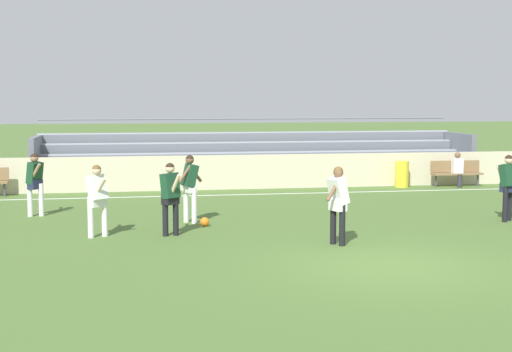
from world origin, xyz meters
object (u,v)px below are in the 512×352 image
(player_dark_dropping_back, at_px, (170,193))
(player_white_wide_right, at_px, (97,195))
(player_dark_challenging, at_px, (190,182))
(player_white_trailing_run, at_px, (338,199))
(soccer_ball, at_px, (205,222))
(bleacher_stand, at_px, (257,155))
(player_dark_on_ball, at_px, (35,179))
(spectator_seated, at_px, (458,167))
(trash_bin, at_px, (402,174))
(player_dark_overlapping, at_px, (508,182))
(bench_centre_sideline, at_px, (456,171))

(player_dark_dropping_back, relative_size, player_white_wide_right, 1.02)
(player_dark_challenging, height_order, player_white_trailing_run, player_dark_challenging)
(player_white_trailing_run, height_order, soccer_ball, player_white_trailing_run)
(bleacher_stand, distance_m, player_white_wide_right, 11.99)
(player_dark_challenging, relative_size, player_dark_on_ball, 1.02)
(soccer_ball, bearing_deg, spectator_seated, 34.20)
(trash_bin, distance_m, player_dark_overlapping, 7.27)
(player_dark_challenging, height_order, player_dark_overlapping, player_dark_challenging)
(player_dark_challenging, relative_size, player_dark_dropping_back, 1.03)
(soccer_ball, bearing_deg, bleacher_stand, 72.96)
(player_dark_overlapping, bearing_deg, player_white_trailing_run, -156.55)
(player_white_wide_right, bearing_deg, trash_bin, 37.37)
(bleacher_stand, height_order, player_white_trailing_run, bleacher_stand)
(bleacher_stand, distance_m, player_dark_on_ball, 10.32)
(player_dark_challenging, xyz_separation_m, player_dark_overlapping, (7.84, -1.12, -0.01))
(player_white_wide_right, bearing_deg, spectator_seated, 31.78)
(player_dark_dropping_back, relative_size, player_dark_overlapping, 0.98)
(spectator_seated, relative_size, soccer_ball, 5.50)
(player_dark_overlapping, height_order, soccer_ball, player_dark_overlapping)
(player_dark_overlapping, bearing_deg, soccer_ball, 175.77)
(bleacher_stand, relative_size, player_dark_overlapping, 9.72)
(bench_centre_sideline, bearing_deg, soccer_ball, -145.32)
(player_dark_dropping_back, height_order, soccer_ball, player_dark_dropping_back)
(trash_bin, relative_size, soccer_ball, 4.12)
(trash_bin, distance_m, player_white_trailing_run, 10.70)
(player_dark_overlapping, relative_size, player_white_trailing_run, 1.01)
(player_dark_dropping_back, bearing_deg, spectator_seated, 36.03)
(player_dark_dropping_back, bearing_deg, bench_centre_sideline, 36.45)
(player_dark_dropping_back, bearing_deg, trash_bin, 42.73)
(bleacher_stand, relative_size, trash_bin, 17.88)
(player_white_trailing_run, distance_m, player_white_wide_right, 5.30)
(bench_centre_sideline, bearing_deg, player_dark_overlapping, -105.31)
(spectator_seated, relative_size, player_dark_overlapping, 0.73)
(trash_bin, relative_size, player_white_wide_right, 0.56)
(player_dark_overlapping, bearing_deg, bench_centre_sideline, 74.69)
(player_white_trailing_run, bearing_deg, player_white_wide_right, 160.45)
(player_dark_challenging, height_order, player_dark_dropping_back, player_dark_challenging)
(trash_bin, bearing_deg, spectator_seated, -7.19)
(player_dark_on_ball, bearing_deg, soccer_ball, -28.57)
(player_dark_overlapping, distance_m, soccer_ball, 7.61)
(trash_bin, relative_size, player_dark_overlapping, 0.54)
(soccer_ball, bearing_deg, player_dark_dropping_back, -128.75)
(spectator_seated, relative_size, player_dark_challenging, 0.72)
(trash_bin, height_order, player_dark_dropping_back, player_dark_dropping_back)
(player_dark_on_ball, bearing_deg, spectator_seated, 16.94)
(bleacher_stand, relative_size, player_white_wide_right, 10.08)
(bleacher_stand, xyz_separation_m, trash_bin, (4.57, -3.02, -0.49))
(player_dark_dropping_back, distance_m, player_dark_overlapping, 8.43)
(player_dark_overlapping, bearing_deg, player_dark_dropping_back, -176.38)
(spectator_seated, xyz_separation_m, player_dark_challenging, (-9.79, -5.88, 0.30))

